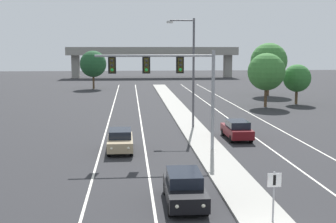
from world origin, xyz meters
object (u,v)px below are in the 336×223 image
tree_far_right_b (266,72)px  overhead_signal_mast (172,76)px  median_sign_post (274,189)px  tree_far_left_a (93,64)px  car_oncoming_black (184,188)px  car_oncoming_tan (120,140)px  tree_far_right_c (297,78)px  car_receding_darkred (237,129)px  street_lamp_median (191,67)px  tree_far_right_a (269,61)px

tree_far_right_b → overhead_signal_mast: bearing=-121.2°
median_sign_post → tree_far_left_a: bearing=101.2°
car_oncoming_black → tree_far_left_a: bearing=98.5°
car_oncoming_tan → tree_far_left_a: (-5.91, 50.03, 3.73)m
car_oncoming_black → tree_far_right_c: tree_far_right_c is taller
overhead_signal_mast → car_oncoming_tan: overhead_signal_mast is taller
car_receding_darkred → median_sign_post: bearing=-98.8°
car_receding_darkred → tree_far_right_c: size_ratio=0.84×
street_lamp_median → car_oncoming_black: 20.82m
street_lamp_median → car_receding_darkred: street_lamp_median is taller
car_receding_darkred → tree_far_left_a: 49.20m
car_receding_darkred → tree_far_right_c: 25.84m
street_lamp_median → car_receding_darkred: bearing=-58.3°
car_oncoming_black → car_receding_darkred: same height
overhead_signal_mast → car_oncoming_black: overhead_signal_mast is taller
median_sign_post → tree_far_right_b: 39.06m
car_oncoming_tan → tree_far_right_a: size_ratio=0.54×
tree_far_right_c → tree_far_right_a: (-0.46, 10.85, 1.93)m
median_sign_post → tree_far_right_b: bearing=73.2°
street_lamp_median → tree_far_right_a: size_ratio=1.21×
car_oncoming_black → tree_far_right_c: size_ratio=0.84×
overhead_signal_mast → tree_far_right_b: size_ratio=1.24×
car_oncoming_tan → tree_far_right_b: (18.01, 23.00, 3.65)m
tree_far_left_a → tree_far_right_a: size_ratio=0.84×
car_oncoming_tan → car_oncoming_black: bearing=-73.8°
median_sign_post → car_oncoming_black: bearing=140.1°
car_oncoming_tan → car_receding_darkred: 10.14m
street_lamp_median → tree_far_right_b: size_ratio=1.46×
tree_far_left_a → tree_far_right_b: tree_far_left_a is taller
overhead_signal_mast → car_oncoming_black: size_ratio=1.90×
car_oncoming_tan → car_receding_darkred: bearing=20.0°
overhead_signal_mast → car_oncoming_tan: bearing=171.7°
tree_far_left_a → tree_far_right_b: bearing=-48.5°
car_receding_darkred → car_oncoming_tan: bearing=-160.0°
tree_far_right_c → overhead_signal_mast: bearing=-126.5°
median_sign_post → car_receding_darkred: (2.76, 17.78, -0.77)m
car_receding_darkred → tree_far_right_a: size_ratio=0.54×
median_sign_post → car_oncoming_black: (-3.45, 2.89, -0.77)m
car_oncoming_black → tree_far_left_a: size_ratio=0.64×
street_lamp_median → tree_far_left_a: bearing=106.5°
car_oncoming_black → tree_far_right_c: 41.80m
car_oncoming_black → car_receding_darkred: (6.21, 14.89, 0.00)m
median_sign_post → car_oncoming_black: median_sign_post is taller
median_sign_post → street_lamp_median: (-0.40, 22.87, 4.21)m
tree_far_right_c → tree_far_right_b: 5.60m
tree_far_right_a → tree_far_right_c: bearing=-87.6°
car_oncoming_tan → car_receding_darkred: size_ratio=1.00×
overhead_signal_mast → tree_far_right_b: overhead_signal_mast is taller
overhead_signal_mast → tree_far_right_c: 32.34m
tree_far_right_c → tree_far_left_a: bearing=139.5°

